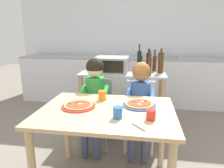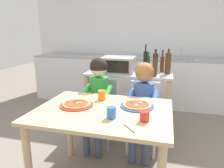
# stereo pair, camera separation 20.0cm
# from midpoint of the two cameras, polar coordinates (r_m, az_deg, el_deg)

# --- Properties ---
(ground_plane) EXTENTS (11.00, 11.00, 0.00)m
(ground_plane) POSITION_cam_midpoint_polar(r_m,az_deg,el_deg) (3.06, 5.86, -12.86)
(ground_plane) COLOR slate
(back_wall_tiled) EXTENTS (4.74, 0.12, 2.70)m
(back_wall_tiled) POSITION_cam_midpoint_polar(r_m,az_deg,el_deg) (4.43, 9.94, 13.51)
(back_wall_tiled) COLOR silver
(back_wall_tiled) RESTS_ON ground
(kitchen_counter) EXTENTS (4.27, 0.60, 1.11)m
(kitchen_counter) POSITION_cam_midpoint_polar(r_m,az_deg,el_deg) (4.13, 8.91, 0.97)
(kitchen_counter) COLOR silver
(kitchen_counter) RESTS_ON ground
(kitchen_island_cart) EXTENTS (1.15, 0.57, 0.86)m
(kitchen_island_cart) POSITION_cam_midpoint_polar(r_m,az_deg,el_deg) (2.91, 6.67, -2.15)
(kitchen_island_cart) COLOR #B7BABF
(kitchen_island_cart) RESTS_ON ground
(toaster_oven) EXTENTS (0.45, 0.40, 0.20)m
(toaster_oven) POSITION_cam_midpoint_polar(r_m,az_deg,el_deg) (2.83, 3.78, 5.39)
(toaster_oven) COLOR #999BA0
(toaster_oven) RESTS_ON kitchen_island_cart
(bottle_brown_beer) EXTENTS (0.06, 0.06, 0.27)m
(bottle_brown_beer) POSITION_cam_midpoint_polar(r_m,az_deg,el_deg) (2.89, 11.77, 5.53)
(bottle_brown_beer) COLOR #1E4723
(bottle_brown_beer) RESTS_ON kitchen_island_cart
(bottle_dark_olive_oil) EXTENTS (0.06, 0.06, 0.32)m
(bottle_dark_olive_oil) POSITION_cam_midpoint_polar(r_m,az_deg,el_deg) (2.76, 13.88, 5.58)
(bottle_dark_olive_oil) COLOR black
(bottle_dark_olive_oil) RESTS_ON kitchen_island_cart
(bottle_slim_sauce) EXTENTS (0.05, 0.05, 0.31)m
(bottle_slim_sauce) POSITION_cam_midpoint_polar(r_m,az_deg,el_deg) (2.60, 13.95, 4.69)
(bottle_slim_sauce) COLOR #4C2D14
(bottle_slim_sauce) RESTS_ON kitchen_island_cart
(bottle_clear_vinegar) EXTENTS (0.07, 0.07, 0.32)m
(bottle_clear_vinegar) POSITION_cam_midpoint_polar(r_m,az_deg,el_deg) (2.81, 17.18, 5.49)
(bottle_clear_vinegar) COLOR #4C2D14
(bottle_clear_vinegar) RESTS_ON kitchen_island_cart
(bottle_squat_spirits) EXTENTS (0.05, 0.05, 0.30)m
(bottle_squat_spirits) POSITION_cam_midpoint_polar(r_m,az_deg,el_deg) (2.94, 15.57, 5.45)
(bottle_squat_spirits) COLOR #4C2D14
(bottle_squat_spirits) RESTS_ON kitchen_island_cart
(bottle_tall_green_wine) EXTENTS (0.05, 0.05, 0.38)m
(bottle_tall_green_wine) POSITION_cam_midpoint_polar(r_m,az_deg,el_deg) (2.72, 11.23, 5.88)
(bottle_tall_green_wine) COLOR black
(bottle_tall_green_wine) RESTS_ON kitchen_island_cart
(dining_table) EXTENTS (1.14, 0.85, 0.75)m
(dining_table) POSITION_cam_midpoint_polar(r_m,az_deg,el_deg) (1.81, 0.74, -10.41)
(dining_table) COLOR tan
(dining_table) RESTS_ON ground
(dining_chair_left) EXTENTS (0.36, 0.36, 0.81)m
(dining_chair_left) POSITION_cam_midpoint_polar(r_m,az_deg,el_deg) (2.58, -0.84, -6.45)
(dining_chair_left) COLOR gray
(dining_chair_left) RESTS_ON ground
(dining_chair_right) EXTENTS (0.36, 0.36, 0.81)m
(dining_chair_right) POSITION_cam_midpoint_polar(r_m,az_deg,el_deg) (2.50, 10.96, -7.42)
(dining_chair_right) COLOR silver
(dining_chair_right) RESTS_ON ground
(child_in_green_shirt) EXTENTS (0.32, 0.42, 1.09)m
(child_in_green_shirt) POSITION_cam_midpoint_polar(r_m,az_deg,el_deg) (2.40, -1.60, -2.24)
(child_in_green_shirt) COLOR #424C6B
(child_in_green_shirt) RESTS_ON ground
(child_in_blue_striped_shirt) EXTENTS (0.32, 0.42, 1.05)m
(child_in_blue_striped_shirt) POSITION_cam_midpoint_polar(r_m,az_deg,el_deg) (2.32, 10.99, -3.67)
(child_in_blue_striped_shirt) COLOR #424C6B
(child_in_blue_striped_shirt) RESTS_ON ground
(pizza_plate_red_rimmed) EXTENTS (0.30, 0.30, 0.03)m
(pizza_plate_red_rimmed) POSITION_cam_midpoint_polar(r_m,az_deg,el_deg) (1.86, -6.72, -5.66)
(pizza_plate_red_rimmed) COLOR red
(pizza_plate_red_rimmed) RESTS_ON dining_table
(pizza_plate_blue_rimmed) EXTENTS (0.30, 0.30, 0.03)m
(pizza_plate_blue_rimmed) POSITION_cam_midpoint_polar(r_m,az_deg,el_deg) (1.86, 10.04, -5.87)
(pizza_plate_blue_rimmed) COLOR #3356B7
(pizza_plate_blue_rimmed) RESTS_ON dining_table
(drinking_cup_red) EXTENTS (0.07, 0.07, 0.08)m
(drinking_cup_red) POSITION_cam_midpoint_polar(r_m,az_deg,el_deg) (1.58, 12.61, -8.72)
(drinking_cup_red) COLOR red
(drinking_cup_red) RESTS_ON dining_table
(drinking_cup_blue) EXTENTS (0.07, 0.07, 0.09)m
(drinking_cup_blue) POSITION_cam_midpoint_polar(r_m,az_deg,el_deg) (1.59, 3.45, -7.92)
(drinking_cup_blue) COLOR blue
(drinking_cup_blue) RESTS_ON dining_table
(drinking_cup_orange) EXTENTS (0.08, 0.08, 0.09)m
(drinking_cup_orange) POSITION_cam_midpoint_polar(r_m,az_deg,el_deg) (2.00, 0.04, -3.12)
(drinking_cup_orange) COLOR orange
(drinking_cup_orange) RESTS_ON dining_table
(serving_spoon) EXTENTS (0.10, 0.11, 0.01)m
(serving_spoon) POSITION_cam_midpoint_polar(r_m,az_deg,el_deg) (1.46, 8.74, -11.87)
(serving_spoon) COLOR #B7BABF
(serving_spoon) RESTS_ON dining_table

